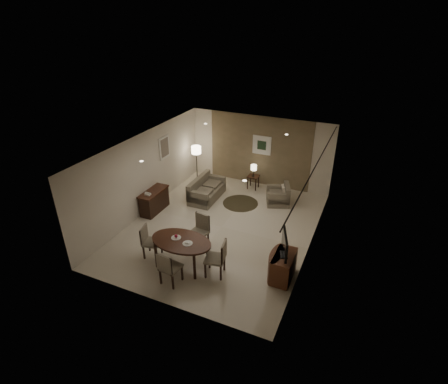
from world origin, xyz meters
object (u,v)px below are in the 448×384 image
at_px(dining_table, 182,253).
at_px(chair_left, 152,242).
at_px(console_desk, 154,201).
at_px(tv_cabinet, 283,266).
at_px(chair_far, 198,233).
at_px(chair_near, 171,267).
at_px(sofa, 207,189).
at_px(armchair, 278,194).
at_px(floor_lamp, 197,164).
at_px(side_table, 253,182).
at_px(chair_right, 215,258).

xyz_separation_m(dining_table, chair_left, (-0.94, -0.00, 0.07)).
distance_m(console_desk, dining_table, 3.11).
xyz_separation_m(tv_cabinet, chair_far, (-2.56, 0.24, 0.16)).
height_order(chair_near, sofa, chair_near).
height_order(armchair, floor_lamp, floor_lamp).
distance_m(console_desk, floor_lamp, 2.70).
relative_size(console_desk, chair_near, 1.26).
bearing_deg(floor_lamp, armchair, -7.48).
bearing_deg(sofa, console_desk, 140.49).
xyz_separation_m(dining_table, armchair, (1.38, 4.31, -0.03)).
bearing_deg(side_table, chair_left, -102.45).
distance_m(chair_far, chair_left, 1.29).
bearing_deg(tv_cabinet, chair_right, -160.32).
bearing_deg(tv_cabinet, floor_lamp, 138.29).
distance_m(tv_cabinet, chair_left, 3.58).
xyz_separation_m(chair_right, sofa, (-2.04, 3.61, -0.12)).
xyz_separation_m(dining_table, chair_far, (0.04, 0.84, 0.12)).
distance_m(dining_table, sofa, 3.78).
relative_size(console_desk, dining_table, 0.72).
bearing_deg(tv_cabinet, side_table, 118.40).
height_order(dining_table, chair_far, chair_far).
distance_m(chair_left, side_table, 5.19).
distance_m(console_desk, sofa, 1.95).
height_order(chair_near, floor_lamp, floor_lamp).
distance_m(chair_near, side_table, 5.77).
bearing_deg(floor_lamp, sofa, -48.63).
distance_m(chair_far, sofa, 3.00).
xyz_separation_m(tv_cabinet, chair_right, (-1.63, -0.58, 0.15)).
xyz_separation_m(console_desk, armchair, (3.67, 2.21, -0.02)).
height_order(tv_cabinet, chair_right, chair_right).
distance_m(chair_near, chair_left, 1.24).
distance_m(dining_table, chair_near, 0.71).
xyz_separation_m(dining_table, side_table, (0.18, 5.06, -0.13)).
xyz_separation_m(chair_near, side_table, (0.09, 5.76, -0.22)).
distance_m(dining_table, chair_left, 0.94).
relative_size(console_desk, chair_far, 1.18).
height_order(dining_table, armchair, dining_table).
bearing_deg(dining_table, side_table, 87.96).
relative_size(chair_near, chair_far, 0.94).
height_order(tv_cabinet, side_table, tv_cabinet).
relative_size(tv_cabinet, sofa, 0.55).
distance_m(chair_right, sofa, 4.15).
relative_size(chair_near, armchair, 1.19).
distance_m(dining_table, side_table, 5.07).
relative_size(dining_table, chair_left, 1.81).
height_order(dining_table, chair_right, chair_right).
xyz_separation_m(tv_cabinet, floor_lamp, (-4.67, 4.16, 0.38)).
bearing_deg(floor_lamp, chair_left, -76.55).
relative_size(chair_right, armchair, 1.25).
bearing_deg(sofa, chair_right, -151.51).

